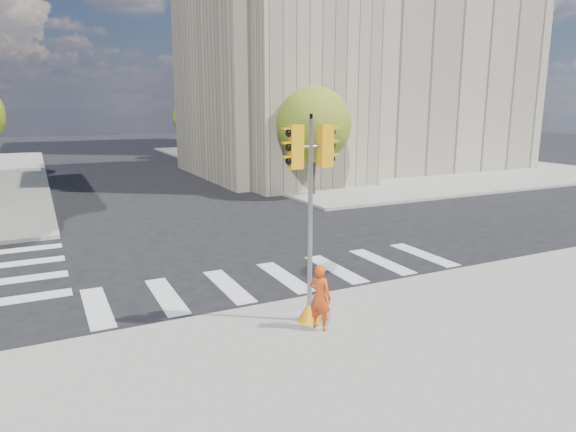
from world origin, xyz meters
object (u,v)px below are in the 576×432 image
object	(u,v)px
lamp_near	(290,114)
traffic_signal	(310,237)
lamp_far	(218,111)
photographer	(320,297)

from	to	relation	value
lamp_near	traffic_signal	bearing A→B (deg)	-115.09
lamp_far	traffic_signal	bearing A→B (deg)	-105.23
traffic_signal	photographer	world-z (taller)	traffic_signal
traffic_signal	lamp_near	bearing A→B (deg)	63.78
photographer	lamp_far	bearing A→B (deg)	-41.29
lamp_far	traffic_signal	size ratio (longest dim) A/B	1.69
lamp_near	photographer	bearing A→B (deg)	-114.53
photographer	lamp_near	bearing A→B (deg)	-50.81
lamp_far	photographer	distance (m)	35.33
lamp_near	traffic_signal	xyz separation A→B (m)	(-9.10, -19.45, -2.38)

